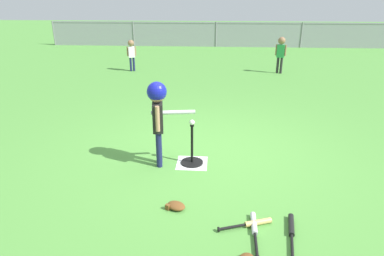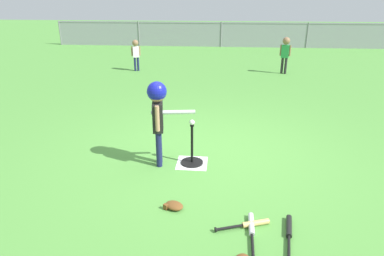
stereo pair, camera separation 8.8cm
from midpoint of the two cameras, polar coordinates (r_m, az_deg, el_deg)
ground_plane at (r=5.13m, az=2.63°, el=-4.35°), size 60.00×60.00×0.00m
home_plate at (r=4.83m, az=-0.52°, el=-6.04°), size 0.44×0.44×0.01m
batting_tee at (r=4.79m, az=-0.53°, el=-5.13°), size 0.32×0.32×0.60m
baseball_on_tee at (r=4.57m, az=-0.55°, el=0.99°), size 0.07×0.07×0.07m
batter_child at (r=4.49m, az=-6.45°, el=3.57°), size 0.64×0.34×1.21m
fielder_deep_center at (r=10.81m, az=14.82°, el=12.83°), size 0.31×0.22×1.11m
fielder_near_right at (r=10.99m, az=-10.61°, el=12.86°), size 0.28×0.20×0.99m
spare_bat_silver at (r=3.62m, az=9.97°, el=-16.55°), size 0.08×0.67×0.06m
spare_bat_wood at (r=3.67m, az=9.70°, el=-15.87°), size 0.58×0.25×0.06m
spare_bat_black at (r=3.68m, az=16.07°, el=-16.39°), size 0.17×0.66×0.06m
glove_near_bats at (r=3.87m, az=-3.46°, el=-13.23°), size 0.27×0.25×0.07m
outfield_fence at (r=16.44m, az=3.99°, el=15.91°), size 16.06×0.06×1.15m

